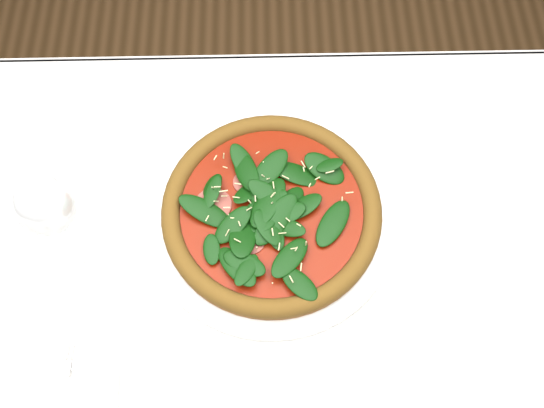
{
  "coord_description": "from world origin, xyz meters",
  "views": [
    {
      "loc": [
        0.05,
        -0.28,
        1.6
      ],
      "look_at": [
        0.06,
        0.11,
        0.77
      ],
      "focal_mm": 40.0,
      "sensor_mm": 36.0,
      "label": 1
    }
  ],
  "objects_px": {
    "napkin": "(61,406)",
    "plate": "(272,215)",
    "pizza": "(272,209)",
    "wine_glass": "(46,207)"
  },
  "relations": [
    {
      "from": "napkin",
      "to": "plate",
      "type": "bearing_deg",
      "value": 43.48
    },
    {
      "from": "pizza",
      "to": "napkin",
      "type": "bearing_deg",
      "value": -136.52
    },
    {
      "from": "pizza",
      "to": "wine_glass",
      "type": "bearing_deg",
      "value": -172.67
    },
    {
      "from": "wine_glass",
      "to": "plate",
      "type": "bearing_deg",
      "value": 7.33
    },
    {
      "from": "plate",
      "to": "napkin",
      "type": "distance_m",
      "value": 0.39
    },
    {
      "from": "plate",
      "to": "napkin",
      "type": "xyz_separation_m",
      "value": [
        -0.29,
        -0.27,
        -0.0
      ]
    },
    {
      "from": "napkin",
      "to": "wine_glass",
      "type": "bearing_deg",
      "value": 92.03
    },
    {
      "from": "pizza",
      "to": "napkin",
      "type": "distance_m",
      "value": 0.39
    },
    {
      "from": "wine_glass",
      "to": "napkin",
      "type": "xyz_separation_m",
      "value": [
        0.01,
        -0.23,
        -0.13
      ]
    },
    {
      "from": "pizza",
      "to": "plate",
      "type": "bearing_deg",
      "value": 180.0
    }
  ]
}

